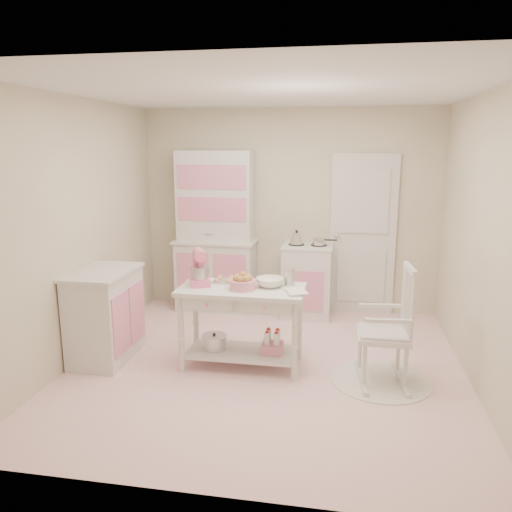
{
  "coord_description": "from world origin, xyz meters",
  "views": [
    {
      "loc": [
        0.69,
        -4.51,
        2.12
      ],
      "look_at": [
        -0.19,
        0.49,
        1.0
      ],
      "focal_mm": 35.0,
      "sensor_mm": 36.0,
      "label": 1
    }
  ],
  "objects": [
    {
      "name": "room_shell",
      "position": [
        0.0,
        0.0,
        1.65
      ],
      "size": [
        3.84,
        3.84,
        2.62
      ],
      "color": "pink",
      "rests_on": "ground"
    },
    {
      "name": "door",
      "position": [
        0.95,
        1.87,
        1.02
      ],
      "size": [
        0.82,
        0.05,
        2.04
      ],
      "primitive_type": "cube",
      "color": "silver",
      "rests_on": "ground"
    },
    {
      "name": "hutch",
      "position": [
        -0.93,
        1.66,
        1.04
      ],
      "size": [
        1.06,
        0.5,
        2.08
      ],
      "primitive_type": "cube",
      "color": "silver",
      "rests_on": "ground"
    },
    {
      "name": "stove",
      "position": [
        0.27,
        1.61,
        0.46
      ],
      "size": [
        0.62,
        0.57,
        0.92
      ],
      "primitive_type": "cube",
      "color": "silver",
      "rests_on": "ground"
    },
    {
      "name": "base_cabinet",
      "position": [
        -1.63,
        -0.07,
        0.46
      ],
      "size": [
        0.54,
        0.84,
        0.92
      ],
      "primitive_type": "cube",
      "color": "silver",
      "rests_on": "ground"
    },
    {
      "name": "lace_rug",
      "position": [
        1.09,
        -0.12,
        0.01
      ],
      "size": [
        0.92,
        0.92,
        0.01
      ],
      "primitive_type": "cylinder",
      "color": "white",
      "rests_on": "ground"
    },
    {
      "name": "rocking_chair",
      "position": [
        1.09,
        -0.12,
        0.55
      ],
      "size": [
        0.54,
        0.76,
        1.1
      ],
      "primitive_type": "cube",
      "rotation": [
        0.0,
        0.0,
        0.09
      ],
      "color": "silver",
      "rests_on": "ground"
    },
    {
      "name": "work_table",
      "position": [
        -0.24,
        -0.01,
        0.4
      ],
      "size": [
        1.2,
        0.6,
        0.8
      ],
      "primitive_type": "cube",
      "color": "silver",
      "rests_on": "ground"
    },
    {
      "name": "stand_mixer",
      "position": [
        -0.66,
        0.01,
        0.97
      ],
      "size": [
        0.29,
        0.34,
        0.34
      ],
      "primitive_type": "cube",
      "rotation": [
        0.0,
        0.0,
        0.39
      ],
      "color": "pink",
      "rests_on": "work_table"
    },
    {
      "name": "cookie_tray",
      "position": [
        -0.39,
        0.17,
        0.81
      ],
      "size": [
        0.34,
        0.24,
        0.02
      ],
      "primitive_type": "cube",
      "color": "silver",
      "rests_on": "work_table"
    },
    {
      "name": "bread_basket",
      "position": [
        -0.22,
        -0.06,
        0.85
      ],
      "size": [
        0.25,
        0.25,
        0.09
      ],
      "primitive_type": "cylinder",
      "color": "pink",
      "rests_on": "work_table"
    },
    {
      "name": "mixing_bowl",
      "position": [
        0.02,
        0.07,
        0.84
      ],
      "size": [
        0.27,
        0.27,
        0.09
      ],
      "primitive_type": "imported",
      "color": "white",
      "rests_on": "work_table"
    },
    {
      "name": "metal_pitcher",
      "position": [
        0.2,
        0.15,
        0.89
      ],
      "size": [
        0.1,
        0.1,
        0.17
      ],
      "primitive_type": "cylinder",
      "color": "silver",
      "rests_on": "work_table"
    },
    {
      "name": "recipe_book",
      "position": [
        0.21,
        -0.13,
        0.81
      ],
      "size": [
        0.24,
        0.28,
        0.02
      ],
      "primitive_type": "imported",
      "rotation": [
        0.0,
        0.0,
        0.34
      ],
      "color": "white",
      "rests_on": "work_table"
    }
  ]
}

